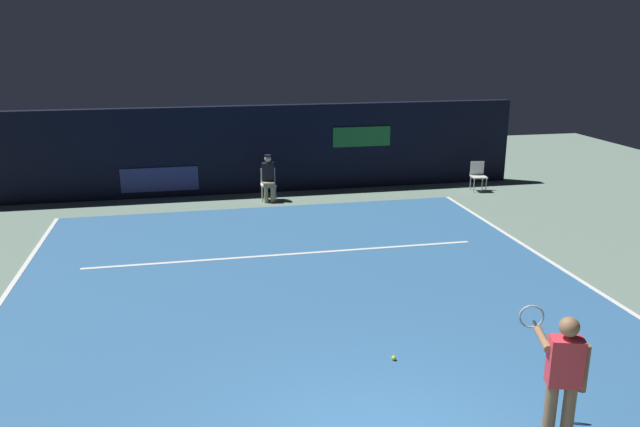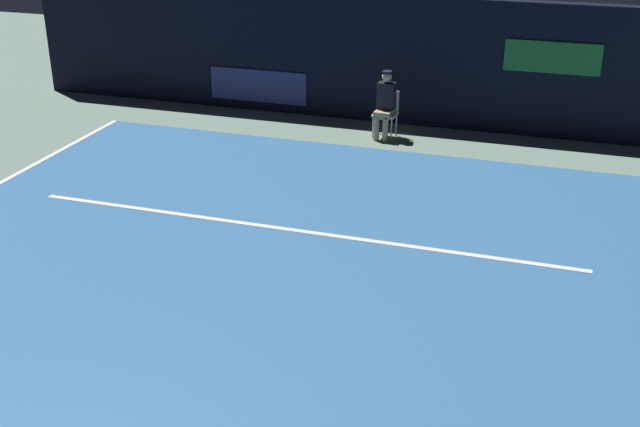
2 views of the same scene
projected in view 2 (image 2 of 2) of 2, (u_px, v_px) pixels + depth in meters
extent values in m
plane|color=slate|center=(237.00, 299.00, 10.16)|extent=(32.43, 32.43, 0.00)
cube|color=#336699|center=(237.00, 299.00, 10.16)|extent=(10.89, 12.10, 0.01)
cube|color=white|center=(294.00, 230.00, 12.00)|extent=(8.49, 0.10, 0.01)
cube|color=black|center=(388.00, 59.00, 16.49)|extent=(16.14, 0.30, 2.60)
cube|color=navy|center=(258.00, 86.00, 17.46)|extent=(2.20, 0.04, 0.70)
cube|color=#1E6B2D|center=(552.00, 58.00, 15.32)|extent=(1.80, 0.04, 0.60)
cube|color=white|center=(385.00, 115.00, 15.83)|extent=(0.46, 0.43, 0.04)
cube|color=white|center=(389.00, 101.00, 15.90)|extent=(0.42, 0.06, 0.42)
cylinder|color=#B2B2B7|center=(373.00, 127.00, 15.84)|extent=(0.03, 0.03, 0.46)
cylinder|color=#B2B2B7|center=(391.00, 129.00, 15.71)|extent=(0.03, 0.03, 0.46)
cylinder|color=#B2B2B7|center=(378.00, 122.00, 16.13)|extent=(0.03, 0.03, 0.46)
cylinder|color=#B2B2B7|center=(396.00, 124.00, 16.00)|extent=(0.03, 0.03, 0.46)
cube|color=tan|center=(384.00, 114.00, 15.74)|extent=(0.34, 0.42, 0.14)
cylinder|color=tan|center=(376.00, 129.00, 15.73)|extent=(0.11, 0.11, 0.46)
cylinder|color=tan|center=(385.00, 130.00, 15.67)|extent=(0.11, 0.11, 0.46)
cube|color=black|center=(386.00, 96.00, 15.71)|extent=(0.35, 0.24, 0.52)
sphere|color=#DBAD89|center=(387.00, 77.00, 15.56)|extent=(0.20, 0.20, 0.20)
cylinder|color=#141933|center=(387.00, 72.00, 15.52)|extent=(0.19, 0.19, 0.04)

